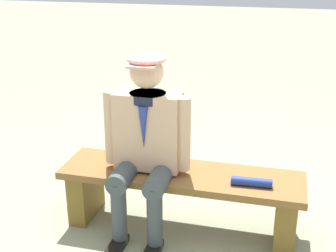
# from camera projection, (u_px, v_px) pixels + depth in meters

# --- Properties ---
(ground_plane) EXTENTS (30.00, 30.00, 0.00)m
(ground_plane) POSITION_uv_depth(u_px,v_px,m) (180.00, 227.00, 3.45)
(ground_plane) COLOR gray
(bench) EXTENTS (1.77, 0.47, 0.47)m
(bench) POSITION_uv_depth(u_px,v_px,m) (181.00, 190.00, 3.34)
(bench) COLOR brown
(bench) RESTS_ON ground
(seated_man) EXTENTS (0.64, 0.62, 1.34)m
(seated_man) POSITION_uv_depth(u_px,v_px,m) (146.00, 137.00, 3.18)
(seated_man) COLOR #D4AA84
(seated_man) RESTS_ON ground
(rolled_magazine) EXTENTS (0.28, 0.07, 0.06)m
(rolled_magazine) POSITION_uv_depth(u_px,v_px,m) (252.00, 182.00, 3.08)
(rolled_magazine) COLOR navy
(rolled_magazine) RESTS_ON bench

